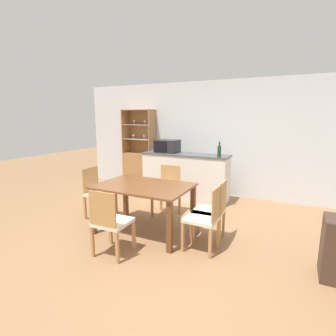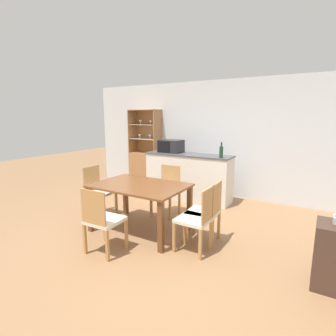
% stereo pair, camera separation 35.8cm
% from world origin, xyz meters
% --- Properties ---
extents(ground_plane, '(18.00, 18.00, 0.00)m').
position_xyz_m(ground_plane, '(0.00, 0.00, 0.00)').
color(ground_plane, '#936B47').
extents(wall_back, '(6.80, 0.06, 2.55)m').
position_xyz_m(wall_back, '(0.00, 2.63, 1.27)').
color(wall_back, silver).
rests_on(wall_back, ground_plane).
extents(kitchen_counter, '(1.88, 0.53, 0.99)m').
position_xyz_m(kitchen_counter, '(-0.40, 1.95, 0.50)').
color(kitchen_counter, silver).
rests_on(kitchen_counter, ground_plane).
extents(display_cabinet, '(0.79, 0.38, 1.94)m').
position_xyz_m(display_cabinet, '(-1.85, 2.42, 0.57)').
color(display_cabinet, '#A37042').
rests_on(display_cabinet, ground_plane).
extents(dining_table, '(1.42, 0.97, 0.74)m').
position_xyz_m(dining_table, '(-0.33, 0.12, 0.64)').
color(dining_table, brown).
rests_on(dining_table, ground_plane).
extents(dining_chair_side_right_near, '(0.43, 0.43, 0.89)m').
position_xyz_m(dining_chair_side_right_near, '(0.71, -0.02, 0.45)').
color(dining_chair_side_right_near, beige).
rests_on(dining_chair_side_right_near, ground_plane).
extents(dining_chair_head_near, '(0.43, 0.43, 0.89)m').
position_xyz_m(dining_chair_head_near, '(-0.32, -0.69, 0.45)').
color(dining_chair_head_near, beige).
rests_on(dining_chair_head_near, ground_plane).
extents(dining_chair_side_right_far, '(0.44, 0.44, 0.89)m').
position_xyz_m(dining_chair_side_right_far, '(0.71, 0.27, 0.45)').
color(dining_chair_side_right_far, beige).
rests_on(dining_chair_side_right_far, ground_plane).
extents(dining_chair_head_far, '(0.44, 0.44, 0.89)m').
position_xyz_m(dining_chair_head_far, '(-0.33, 0.93, 0.45)').
color(dining_chair_head_far, beige).
rests_on(dining_chair_head_far, ground_plane).
extents(dining_chair_side_left_far, '(0.43, 0.43, 0.89)m').
position_xyz_m(dining_chair_side_left_far, '(-1.36, 0.27, 0.45)').
color(dining_chair_side_left_far, beige).
rests_on(dining_chair_side_left_far, ground_plane).
extents(microwave, '(0.49, 0.40, 0.27)m').
position_xyz_m(microwave, '(-0.85, 1.99, 1.13)').
color(microwave, '#232328').
rests_on(microwave, kitchen_counter).
extents(wine_bottle, '(0.07, 0.07, 0.30)m').
position_xyz_m(wine_bottle, '(0.38, 1.77, 1.11)').
color(wine_bottle, '#193D23').
rests_on(wine_bottle, kitchen_counter).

